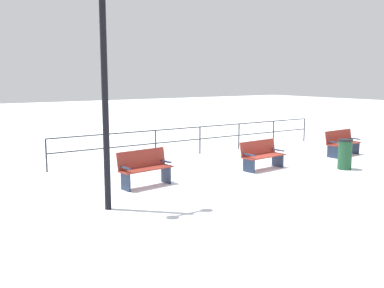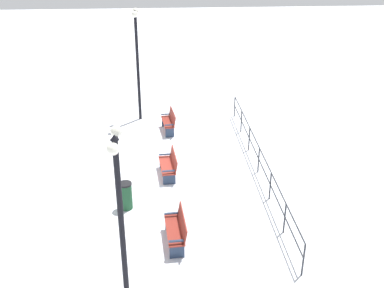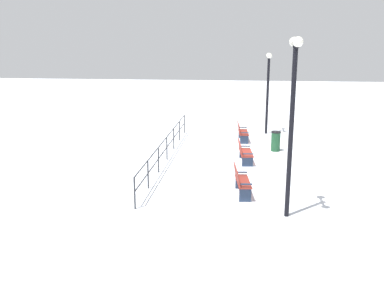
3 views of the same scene
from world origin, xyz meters
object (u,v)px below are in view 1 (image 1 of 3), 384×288
(bench_nearest, at_px, (145,167))
(lamppost_near, at_px, (104,50))
(bench_third, at_px, (342,142))
(bench_second, at_px, (262,155))
(trash_bin, at_px, (345,154))

(bench_nearest, bearing_deg, lamppost_near, -56.71)
(bench_nearest, bearing_deg, bench_third, 83.50)
(lamppost_near, bearing_deg, bench_second, 102.32)
(bench_second, relative_size, bench_third, 0.99)
(bench_second, height_order, trash_bin, trash_bin)
(bench_nearest, xyz_separation_m, lamppost_near, (1.37, -1.64, 2.90))
(bench_second, xyz_separation_m, trash_bin, (1.48, 2.12, 0.02))
(trash_bin, bearing_deg, bench_third, 129.20)
(bench_nearest, height_order, bench_second, bench_nearest)
(trash_bin, bearing_deg, lamppost_near, -91.71)
(bench_second, bearing_deg, lamppost_near, -82.63)
(bench_nearest, distance_m, lamppost_near, 3.61)
(bench_second, xyz_separation_m, bench_third, (-0.11, 4.07, 0.03))
(lamppost_near, bearing_deg, bench_third, 97.90)
(bench_nearest, relative_size, bench_third, 0.96)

